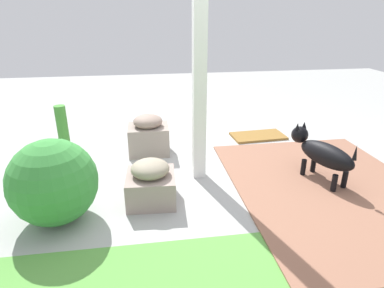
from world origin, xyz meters
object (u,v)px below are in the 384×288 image
(porch_pillar, at_px, (199,61))
(round_shrub, at_px, (53,182))
(stone_planter_mid, at_px, (151,183))
(doormat, at_px, (258,136))
(stone_planter_nearest, at_px, (149,136))
(dog, at_px, (322,152))
(terracotta_pot_tall, at_px, (65,144))

(porch_pillar, bearing_deg, round_shrub, 25.39)
(stone_planter_mid, bearing_deg, doormat, -136.85)
(porch_pillar, relative_size, round_shrub, 3.38)
(stone_planter_nearest, xyz_separation_m, dog, (-1.69, 0.97, 0.08))
(stone_planter_mid, distance_m, dog, 1.72)
(stone_planter_nearest, distance_m, round_shrub, 1.51)
(round_shrub, xyz_separation_m, dog, (-2.48, -0.32, -0.04))
(doormat, bearing_deg, dog, 98.70)
(stone_planter_nearest, distance_m, stone_planter_mid, 1.11)
(dog, relative_size, doormat, 1.07)
(stone_planter_mid, bearing_deg, stone_planter_nearest, -90.71)
(porch_pillar, height_order, stone_planter_mid, porch_pillar)
(porch_pillar, relative_size, stone_planter_nearest, 4.95)
(stone_planter_nearest, distance_m, dog, 1.95)
(round_shrub, distance_m, doormat, 2.81)
(porch_pillar, distance_m, stone_planter_mid, 1.21)
(stone_planter_nearest, relative_size, stone_planter_mid, 1.05)
(stone_planter_mid, relative_size, doormat, 0.64)
(terracotta_pot_tall, bearing_deg, round_shrub, 96.96)
(porch_pillar, bearing_deg, stone_planter_mid, 40.23)
(stone_planter_mid, bearing_deg, terracotta_pot_tall, -44.75)
(porch_pillar, distance_m, round_shrub, 1.65)
(porch_pillar, xyz_separation_m, doormat, (-1.00, -0.99, -1.17))
(stone_planter_nearest, bearing_deg, stone_planter_mid, 89.29)
(round_shrub, xyz_separation_m, doormat, (-2.29, -1.60, -0.34))
(round_shrub, height_order, doormat, round_shrub)
(dog, bearing_deg, porch_pillar, -13.66)
(round_shrub, xyz_separation_m, terracotta_pot_tall, (0.13, -1.08, -0.10))
(stone_planter_nearest, height_order, round_shrub, round_shrub)
(porch_pillar, distance_m, terracotta_pot_tall, 1.76)
(stone_planter_mid, bearing_deg, porch_pillar, -139.77)
(porch_pillar, xyz_separation_m, round_shrub, (1.29, 0.61, -0.84))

